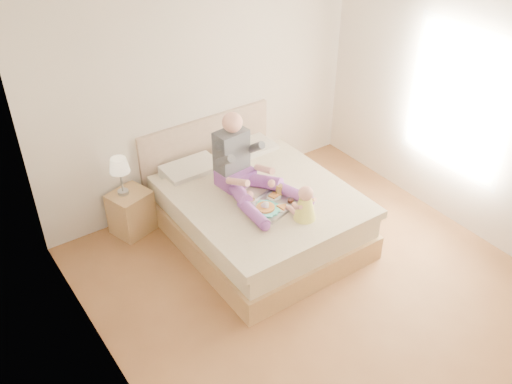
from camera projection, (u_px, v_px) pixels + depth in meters
room at (334, 154)px, 4.84m from camera, size 4.02×4.22×2.71m
bed at (254, 209)px, 6.20m from camera, size 1.70×2.18×1.00m
nightstand at (131, 212)px, 6.26m from camera, size 0.49×0.46×0.50m
lamp at (119, 167)px, 5.94m from camera, size 0.21×0.21×0.44m
adult at (243, 169)px, 5.86m from camera, size 0.72×1.06×0.85m
tray at (271, 204)px, 5.73m from camera, size 0.56×0.49×0.14m
baby at (304, 205)px, 5.50m from camera, size 0.24×0.33×0.36m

